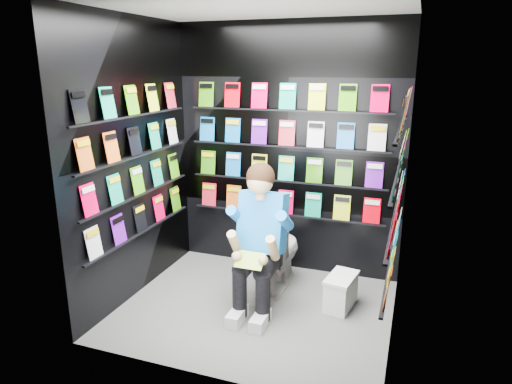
% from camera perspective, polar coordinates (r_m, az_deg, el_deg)
% --- Properties ---
extents(floor, '(2.40, 2.40, 0.00)m').
position_cam_1_polar(floor, '(4.33, -0.11, -14.39)').
color(floor, slate).
rests_on(floor, ground).
extents(ceiling, '(2.40, 2.40, 0.00)m').
position_cam_1_polar(ceiling, '(3.77, -0.14, 22.27)').
color(ceiling, white).
rests_on(ceiling, floor).
extents(wall_back, '(2.40, 0.04, 2.60)m').
position_cam_1_polar(wall_back, '(4.78, 3.94, 5.16)').
color(wall_back, black).
rests_on(wall_back, floor).
extents(wall_front, '(2.40, 0.04, 2.60)m').
position_cam_1_polar(wall_front, '(2.95, -6.68, -1.46)').
color(wall_front, black).
rests_on(wall_front, floor).
extents(wall_left, '(0.04, 2.00, 2.60)m').
position_cam_1_polar(wall_left, '(4.39, -15.07, 3.73)').
color(wall_left, black).
rests_on(wall_left, floor).
extents(wall_right, '(0.04, 2.00, 2.60)m').
position_cam_1_polar(wall_right, '(3.63, 18.00, 1.10)').
color(wall_right, black).
rests_on(wall_right, floor).
extents(comics_back, '(2.10, 0.06, 1.37)m').
position_cam_1_polar(comics_back, '(4.75, 3.84, 5.16)').
color(comics_back, '#E80011').
rests_on(comics_back, wall_back).
extents(comics_left, '(0.06, 1.70, 1.37)m').
position_cam_1_polar(comics_left, '(4.37, -14.75, 3.77)').
color(comics_left, '#E80011').
rests_on(comics_left, wall_left).
extents(comics_right, '(0.06, 1.70, 1.37)m').
position_cam_1_polar(comics_right, '(3.63, 17.54, 1.22)').
color(comics_right, '#E80011').
rests_on(comics_right, wall_right).
extents(toilet, '(0.43, 0.76, 0.73)m').
position_cam_1_polar(toilet, '(4.59, 2.44, -7.45)').
color(toilet, silver).
rests_on(toilet, floor).
extents(longbox, '(0.27, 0.41, 0.28)m').
position_cam_1_polar(longbox, '(4.36, 10.54, -12.31)').
color(longbox, silver).
rests_on(longbox, floor).
extents(longbox_lid, '(0.29, 0.43, 0.03)m').
position_cam_1_polar(longbox_lid, '(4.29, 10.65, -10.46)').
color(longbox_lid, silver).
rests_on(longbox_lid, longbox).
extents(reader, '(0.57, 0.82, 1.50)m').
position_cam_1_polar(reader, '(4.09, 0.92, -3.90)').
color(reader, blue).
rests_on(reader, toilet).
extents(held_comic, '(0.25, 0.15, 0.10)m').
position_cam_1_polar(held_comic, '(3.87, -0.77, -8.54)').
color(held_comic, green).
rests_on(held_comic, reader).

